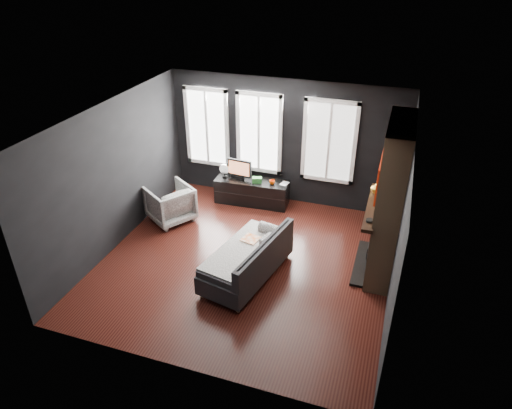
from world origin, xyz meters
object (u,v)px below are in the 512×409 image
(sofa, at_px, (247,257))
(mantel_vase, at_px, (377,188))
(armchair, at_px, (170,202))
(monitor, at_px, (240,168))
(mug, at_px, (272,182))
(book, at_px, (282,179))
(media_console, at_px, (252,192))

(sofa, distance_m, mantel_vase, 2.54)
(sofa, xyz_separation_m, armchair, (-2.11, 1.25, 0.02))
(armchair, bearing_deg, monitor, 171.94)
(mug, distance_m, book, 0.21)
(book, bearing_deg, media_console, -173.14)
(armchair, height_order, mantel_vase, mantel_vase)
(mantel_vase, bearing_deg, monitor, 160.08)
(media_console, bearing_deg, monitor, 174.90)
(armchair, relative_size, mug, 7.07)
(monitor, distance_m, mantel_vase, 3.16)
(mug, xyz_separation_m, mantel_vase, (2.18, -1.02, 0.72))
(sofa, height_order, media_console, sofa)
(sofa, relative_size, mantel_vase, 8.93)
(sofa, height_order, monitor, monitor)
(media_console, height_order, monitor, monitor)
(armchair, xyz_separation_m, monitor, (1.07, 1.21, 0.38))
(book, bearing_deg, mug, -149.67)
(armchair, bearing_deg, mantel_vase, 125.65)
(armchair, xyz_separation_m, mug, (1.82, 1.17, 0.19))
(media_console, distance_m, mantel_vase, 3.03)
(monitor, relative_size, mantel_vase, 2.69)
(mug, bearing_deg, book, 30.33)
(armchair, bearing_deg, media_console, 164.97)
(mug, relative_size, book, 0.60)
(book, bearing_deg, monitor, -175.90)
(sofa, bearing_deg, monitor, 124.68)
(sofa, bearing_deg, media_console, 118.91)
(sofa, height_order, armchair, armchair)
(monitor, bearing_deg, book, 10.20)
(mug, height_order, book, book)
(sofa, relative_size, mug, 15.71)
(book, bearing_deg, mantel_vase, -29.43)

